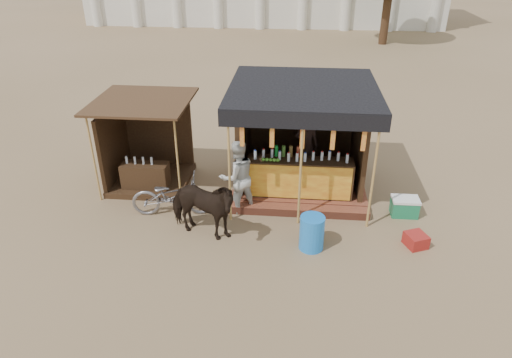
{
  "coord_description": "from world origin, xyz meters",
  "views": [
    {
      "loc": [
        0.84,
        -7.5,
        6.02
      ],
      "look_at": [
        0.0,
        1.6,
        1.1
      ],
      "focal_mm": 32.0,
      "sensor_mm": 36.0,
      "label": 1
    }
  ],
  "objects": [
    {
      "name": "main_stall",
      "position": [
        1.01,
        3.36,
        1.03
      ],
      "size": [
        3.6,
        3.61,
        2.78
      ],
      "color": "brown",
      "rests_on": "ground"
    },
    {
      "name": "blue_barrel",
      "position": [
        1.29,
        0.61,
        0.39
      ],
      "size": [
        0.62,
        0.62,
        0.78
      ],
      "primitive_type": "cylinder",
      "rotation": [
        0.0,
        0.0,
        -0.2
      ],
      "color": "blue",
      "rests_on": "ground"
    },
    {
      "name": "red_crate",
      "position": [
        3.57,
        0.88,
        0.15
      ],
      "size": [
        0.55,
        0.56,
        0.29
      ],
      "primitive_type": "cube",
      "rotation": [
        0.0,
        0.0,
        0.4
      ],
      "color": "maroon",
      "rests_on": "ground"
    },
    {
      "name": "motorbike",
      "position": [
        -2.01,
        1.67,
        0.51
      ],
      "size": [
        2.02,
        0.93,
        1.03
      ],
      "primitive_type": "imported",
      "rotation": [
        0.0,
        0.0,
        1.7
      ],
      "color": "gray",
      "rests_on": "ground"
    },
    {
      "name": "bystander",
      "position": [
        -0.48,
        2.0,
        0.92
      ],
      "size": [
        1.12,
        1.05,
        1.84
      ],
      "primitive_type": "imported",
      "rotation": [
        0.0,
        0.0,
        3.66
      ],
      "color": "beige",
      "rests_on": "ground"
    },
    {
      "name": "cooler",
      "position": [
        3.55,
        2.14,
        0.23
      ],
      "size": [
        0.65,
        0.45,
        0.46
      ],
      "color": "#1A774A",
      "rests_on": "ground"
    },
    {
      "name": "cow",
      "position": [
        -1.12,
        0.83,
        0.73
      ],
      "size": [
        1.9,
        1.29,
        1.47
      ],
      "primitive_type": "imported",
      "rotation": [
        0.0,
        0.0,
        1.26
      ],
      "color": "black",
      "rests_on": "ground"
    },
    {
      "name": "secondary_stall",
      "position": [
        -3.17,
        3.24,
        0.85
      ],
      "size": [
        2.4,
        2.4,
        2.38
      ],
      "color": "#372614",
      "rests_on": "ground"
    },
    {
      "name": "ground",
      "position": [
        0.0,
        0.0,
        0.0
      ],
      "size": [
        120.0,
        120.0,
        0.0
      ],
      "primitive_type": "plane",
      "color": "#846B4C",
      "rests_on": "ground"
    }
  ]
}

